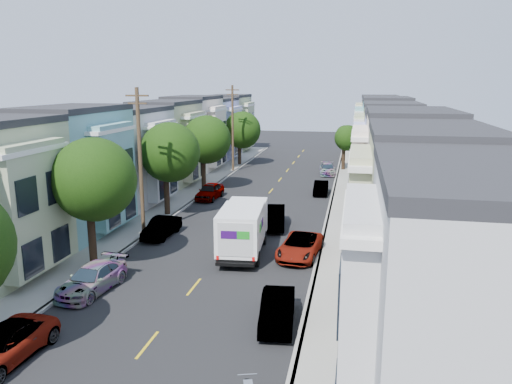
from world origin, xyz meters
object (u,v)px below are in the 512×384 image
(tree_c, at_px, (169,152))
(lead_sedan, at_px, (274,217))
(tree_b, at_px, (93,180))
(parked_left_a, at_px, (2,347))
(parked_left_b, at_px, (92,279))
(parked_left_d, at_px, (210,191))
(utility_pole_near, at_px, (140,162))
(parked_right_b, at_px, (300,246))
(parked_left_c, at_px, (162,228))
(tree_e, at_px, (242,130))
(utility_pole_far, at_px, (233,128))
(parked_right_d, at_px, (327,169))
(tree_d, at_px, (206,140))
(parked_right_c, at_px, (321,188))
(fedex_truck, at_px, (243,227))
(tree_far_r, at_px, (347,138))
(parked_right_a, at_px, (277,310))

(tree_c, relative_size, lead_sedan, 1.62)
(tree_b, xyz_separation_m, parked_left_a, (1.40, -9.92, -4.51))
(parked_left_b, height_order, parked_left_d, parked_left_d)
(utility_pole_near, distance_m, parked_left_a, 16.93)
(lead_sedan, relative_size, parked_right_b, 0.95)
(utility_pole_near, relative_size, parked_left_c, 2.51)
(tree_e, xyz_separation_m, utility_pole_far, (0.00, -4.68, 0.62))
(parked_left_d, bearing_deg, parked_left_b, -86.92)
(utility_pole_near, distance_m, lead_sedan, 10.31)
(parked_right_d, bearing_deg, tree_d, -140.36)
(parked_left_a, distance_m, parked_left_d, 27.76)
(tree_c, xyz_separation_m, utility_pole_near, (0.00, -5.29, 0.04))
(tree_c, xyz_separation_m, parked_right_d, (11.20, 20.88, -4.48))
(tree_d, height_order, parked_left_b, tree_d)
(tree_b, relative_size, tree_c, 1.01)
(parked_left_a, distance_m, parked_right_c, 33.25)
(tree_e, distance_m, parked_right_c, 19.25)
(lead_sedan, bearing_deg, parked_left_b, -126.61)
(lead_sedan, bearing_deg, tree_d, 118.76)
(parked_right_c, relative_size, parked_right_d, 0.88)
(utility_pole_near, height_order, parked_left_b, utility_pole_near)
(parked_right_b, bearing_deg, parked_left_b, -138.02)
(utility_pole_near, bearing_deg, lead_sedan, 23.14)
(tree_b, bearing_deg, fedex_truck, 27.41)
(tree_b, height_order, utility_pole_far, utility_pole_far)
(tree_c, relative_size, parked_left_b, 1.68)
(tree_c, height_order, utility_pole_near, utility_pole_near)
(tree_far_r, height_order, fedex_truck, tree_far_r)
(lead_sedan, distance_m, parked_left_b, 15.02)
(tree_e, xyz_separation_m, fedex_truck, (7.67, -33.03, -2.81))
(utility_pole_near, xyz_separation_m, parked_left_a, (1.40, -16.26, -4.50))
(parked_left_c, bearing_deg, tree_b, -100.19)
(fedex_truck, bearing_deg, tree_c, 130.28)
(tree_d, height_order, tree_far_r, tree_d)
(utility_pole_near, xyz_separation_m, parked_right_a, (11.20, -11.17, -4.48))
(utility_pole_near, distance_m, parked_left_c, 4.70)
(utility_pole_far, height_order, parked_left_b, utility_pole_far)
(tree_b, height_order, tree_c, tree_b)
(parked_left_c, height_order, parked_right_a, parked_right_a)
(tree_far_r, height_order, parked_left_c, tree_far_r)
(tree_far_r, relative_size, lead_sedan, 1.19)
(tree_far_r, distance_m, parked_left_d, 21.62)
(utility_pole_near, bearing_deg, tree_b, -90.02)
(fedex_truck, relative_size, lead_sedan, 1.39)
(utility_pole_near, relative_size, parked_left_a, 2.13)
(tree_b, relative_size, lead_sedan, 1.63)
(tree_e, bearing_deg, fedex_truck, -76.93)
(parked_right_c, bearing_deg, tree_b, -118.24)
(fedex_truck, xyz_separation_m, parked_left_d, (-6.27, 13.86, -1.00))
(parked_left_d, bearing_deg, tree_e, 97.27)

